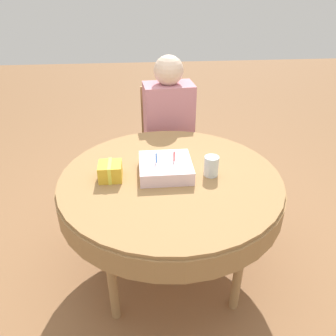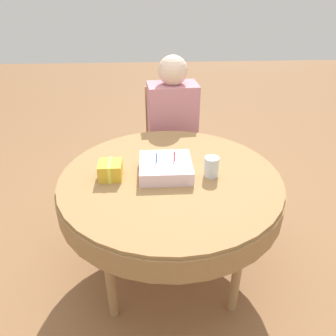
# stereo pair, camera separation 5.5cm
# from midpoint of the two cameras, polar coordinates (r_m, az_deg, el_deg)

# --- Properties ---
(ground_plane) EXTENTS (12.00, 12.00, 0.00)m
(ground_plane) POSITION_cam_midpoint_polar(r_m,az_deg,el_deg) (2.26, -0.39, -16.69)
(ground_plane) COLOR #8C603D
(dining_table) EXTENTS (1.24, 1.24, 0.70)m
(dining_table) POSITION_cam_midpoint_polar(r_m,az_deg,el_deg) (1.85, -0.45, -3.49)
(dining_table) COLOR #9E7547
(dining_table) RESTS_ON ground_plane
(chair) EXTENTS (0.46, 0.46, 0.90)m
(chair) POSITION_cam_midpoint_polar(r_m,az_deg,el_deg) (2.74, -0.77, 4.89)
(chair) COLOR #A37A4C
(chair) RESTS_ON ground_plane
(person) EXTENTS (0.39, 0.35, 1.18)m
(person) POSITION_cam_midpoint_polar(r_m,az_deg,el_deg) (2.56, -0.45, 8.60)
(person) COLOR beige
(person) RESTS_ON ground_plane
(birthday_cake) EXTENTS (0.29, 0.29, 0.13)m
(birthday_cake) POSITION_cam_midpoint_polar(r_m,az_deg,el_deg) (1.81, -1.32, 0.09)
(birthday_cake) COLOR silver
(birthday_cake) RESTS_ON dining_table
(drinking_glass) EXTENTS (0.08, 0.08, 0.11)m
(drinking_glass) POSITION_cam_midpoint_polar(r_m,az_deg,el_deg) (1.80, 6.67, 0.34)
(drinking_glass) COLOR silver
(drinking_glass) RESTS_ON dining_table
(gift_box) EXTENTS (0.12, 0.13, 0.10)m
(gift_box) POSITION_cam_midpoint_polar(r_m,az_deg,el_deg) (1.79, -10.87, -0.51)
(gift_box) COLOR gold
(gift_box) RESTS_ON dining_table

